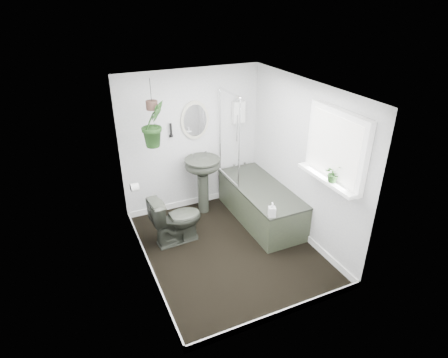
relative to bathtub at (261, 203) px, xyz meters
name	(u,v)px	position (x,y,z in m)	size (l,w,h in m)	color
floor	(228,249)	(-0.80, -0.50, -0.30)	(2.30, 2.80, 0.02)	black
ceiling	(229,88)	(-0.80, -0.50, 2.02)	(2.30, 2.80, 0.02)	white
wall_back	(192,141)	(-0.80, 0.91, 0.86)	(2.30, 0.02, 2.30)	silver
wall_front	(289,235)	(-0.80, -1.91, 0.86)	(2.30, 0.02, 2.30)	silver
wall_left	(140,195)	(-1.96, -0.50, 0.86)	(0.02, 2.80, 2.30)	silver
wall_right	(303,162)	(0.36, -0.50, 0.86)	(0.02, 2.80, 2.30)	silver
skirting	(228,245)	(-0.80, -0.50, -0.24)	(2.30, 2.80, 0.10)	white
bathtub	(261,203)	(0.00, 0.00, 0.00)	(0.72, 1.72, 0.58)	#2B2F27
bath_screen	(229,138)	(-0.33, 0.49, 0.99)	(0.04, 0.72, 1.40)	silver
shower_box	(239,112)	(0.00, 0.84, 1.26)	(0.20, 0.10, 0.35)	white
oval_mirror	(195,120)	(-0.74, 0.87, 1.21)	(0.46, 0.03, 0.62)	beige
wall_sconce	(171,130)	(-1.14, 0.86, 1.11)	(0.04, 0.04, 0.22)	black
toilet_roll_holder	(135,187)	(-1.90, 0.20, 0.61)	(0.11, 0.11, 0.11)	white
window_recess	(336,147)	(0.29, -1.20, 1.36)	(0.08, 1.00, 0.90)	white
window_sill	(327,179)	(0.22, -1.20, 0.94)	(0.18, 1.00, 0.04)	white
window_blinds	(333,147)	(0.24, -1.20, 1.36)	(0.01, 0.86, 0.76)	white
toilet	(176,219)	(-1.40, -0.01, 0.08)	(0.42, 0.73, 0.75)	#2B2F27
pedestal_sink	(203,185)	(-0.74, 0.60, 0.19)	(0.56, 0.48, 0.96)	#2B2F27
sill_plant	(333,173)	(0.20, -1.31, 1.07)	(0.20, 0.17, 0.22)	black
hanging_plant	(154,124)	(-1.50, 0.45, 1.38)	(0.36, 0.29, 0.65)	black
soap_bottle	(272,210)	(-0.29, -0.79, 0.39)	(0.09, 0.10, 0.21)	black
hanging_pot	(152,105)	(-1.50, 0.45, 1.65)	(0.16, 0.16, 0.12)	#39261F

